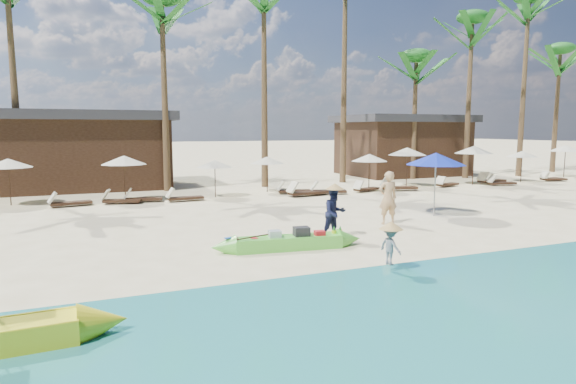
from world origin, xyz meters
name	(u,v)px	position (x,y,z in m)	size (l,w,h in m)	color
ground	(353,242)	(0.00, 0.00, 0.00)	(240.00, 240.00, 0.00)	#F7E8B6
wet_sand_strip	(477,295)	(0.00, -5.00, 0.00)	(240.00, 4.50, 0.01)	tan
green_canoe	(288,242)	(-2.11, -0.12, 0.20)	(4.78, 0.98, 0.61)	#5BD03F
tourist	(388,198)	(2.46, 1.90, 0.93)	(0.68, 0.45, 1.86)	tan
vendor_green	(334,213)	(-0.31, 0.61, 0.79)	(0.76, 0.60, 1.57)	#141838
vendor_yellow	(391,246)	(-0.73, -3.00, 0.63)	(0.58, 0.33, 0.90)	gray
blue_umbrella	(436,159)	(5.01, 2.57, 2.19)	(2.25, 2.25, 2.43)	#99999E
resort_parasol_3	(8,163)	(-10.46, 11.67, 1.85)	(1.99, 1.99, 2.05)	#3A2517
lounger_3_right	(68,202)	(-8.12, 10.31, 0.20)	(1.81, 0.84, 0.59)	#3A2517
resort_parasol_4	(124,160)	(-5.72, 11.02, 1.91)	(2.05, 2.05, 2.11)	#3A2517
lounger_4_left	(119,200)	(-6.04, 10.29, 0.19)	(1.77, 0.96, 0.57)	#3A2517
lounger_4_right	(141,198)	(-5.08, 10.45, 0.19)	(1.75, 0.80, 0.57)	#3A2517
resort_parasol_5	(215,164)	(-1.55, 10.79, 1.64)	(1.77, 1.77, 1.82)	#3A2517
lounger_5_left	(183,197)	(-3.26, 10.03, 0.19)	(1.72, 0.61, 0.58)	#3A2517
resort_parasol_6	(267,160)	(1.47, 11.71, 1.69)	(1.82, 1.82, 1.88)	#3A2517
lounger_6_left	(292,190)	(2.42, 10.52, 0.20)	(1.83, 0.92, 0.60)	#3A2517
lounger_6_right	(304,192)	(2.62, 9.44, 0.23)	(2.04, 0.81, 0.67)	#3A2517
resort_parasol_7	(369,158)	(6.61, 9.91, 1.81)	(1.94, 1.94, 2.00)	#3A2517
lounger_7_left	(327,190)	(3.99, 9.72, 0.21)	(1.91, 1.13, 0.62)	#3A2517
lounger_7_right	(365,188)	(6.35, 9.82, 0.19)	(1.72, 0.96, 0.56)	#3A2517
resort_parasol_8	(407,151)	(9.68, 10.82, 2.05)	(2.21, 2.21, 2.28)	#3A2517
lounger_8_left	(397,187)	(8.12, 9.53, 0.23)	(2.08, 1.18, 0.68)	#3A2517
resort_parasol_9	(474,150)	(13.89, 10.11, 2.11)	(2.27, 2.27, 2.34)	#3A2517
lounger_9_left	(446,184)	(11.85, 9.98, 0.19)	(1.73, 0.92, 0.56)	#3A2517
lounger_9_right	(500,182)	(15.24, 9.28, 0.19)	(1.76, 0.86, 0.57)	#3A2517
resort_parasol_10	(522,154)	(17.89, 10.23, 1.77)	(1.91, 1.91, 1.96)	#3A2517
lounger_10_left	(490,180)	(15.46, 10.29, 0.22)	(2.03, 0.79, 0.67)	#3A2517
lounger_10_right	(552,178)	(20.17, 9.85, 0.19)	(1.72, 0.93, 0.56)	#3A2517
resort_parasol_11	(566,148)	(23.32, 11.52, 2.00)	(2.15, 2.15, 2.22)	#3A2517
lounger_11_left	(550,178)	(20.24, 10.06, 0.19)	(1.71, 0.69, 0.57)	#3A2517
palm_2	(8,6)	(-10.45, 15.08, 9.18)	(2.08, 2.08, 11.33)	brown
palm_3	(162,27)	(-3.36, 14.27, 8.58)	(2.08, 2.08, 10.52)	brown
palm_4	(264,18)	(2.15, 14.01, 9.45)	(2.08, 2.08, 11.70)	brown
palm_5	(345,3)	(7.45, 14.38, 10.82)	(2.08, 2.08, 13.60)	brown
palm_6	(416,72)	(12.84, 14.52, 7.05)	(2.08, 2.08, 8.51)	brown
palm_7	(471,43)	(16.57, 13.68, 8.99)	(2.08, 2.08, 11.08)	brown
palm_8	(527,28)	(21.07, 13.33, 10.18)	(2.08, 2.08, 12.70)	brown
palm_9	(559,66)	(26.21, 14.81, 8.06)	(2.08, 2.08, 9.82)	brown
pavilion_west	(74,149)	(-8.00, 17.50, 2.19)	(10.80, 6.60, 4.30)	#3A2517
pavilion_east	(402,145)	(14.00, 17.50, 2.20)	(8.80, 6.60, 4.30)	#3A2517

